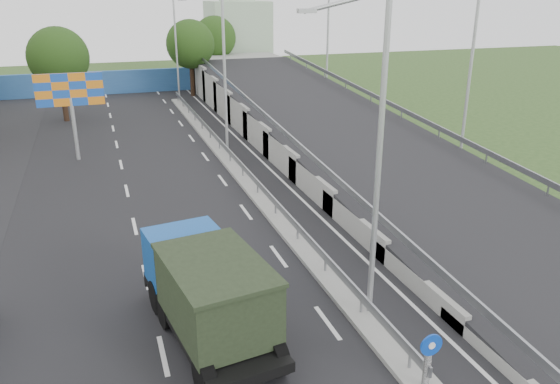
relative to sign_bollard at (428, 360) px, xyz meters
name	(u,v)px	position (x,y,z in m)	size (l,w,h in m)	color
road_surface	(194,190)	(-3.00, 17.83, -1.03)	(26.00, 90.00, 0.04)	black
median	(230,162)	(0.00, 21.83, -0.93)	(1.00, 44.00, 0.20)	gray
overpass_ramp	(341,128)	(7.50, 21.83, 0.72)	(10.00, 50.00, 3.50)	gray
median_guardrail	(230,152)	(0.00, 21.83, -0.28)	(0.09, 44.00, 0.71)	gray
sign_bollard	(428,360)	(0.00, 0.00, 0.00)	(0.64, 0.23, 1.67)	black
lamp_post_near	(374,148)	(0.11, 3.83, 4.77)	(2.74, 0.18, 10.08)	#B2B5B7
lamp_post_mid	(221,66)	(0.11, 23.83, 4.77)	(2.74, 0.18, 10.08)	#B2B5B7
lamp_post_far	(174,40)	(0.11, 43.83, 4.77)	(2.74, 0.18, 10.08)	#B2B5B7
blue_wall	(129,82)	(-4.00, 49.83, 0.17)	(30.00, 0.50, 2.40)	#295598
church	(238,33)	(10.00, 57.83, 4.28)	(7.00, 7.00, 13.80)	#B2CCAD
billboard	(70,95)	(-9.00, 25.83, 3.15)	(4.00, 0.24, 5.50)	#B2B5B7
tree_left_mid	(58,57)	(-10.00, 37.83, 4.14)	(4.80, 4.80, 7.60)	black
tree_median_far	(190,44)	(2.00, 45.83, 4.14)	(4.80, 4.80, 7.60)	black
tree_ramp_far	(215,38)	(6.00, 52.83, 4.14)	(4.80, 4.80, 7.60)	black
dump_truck	(207,289)	(-4.98, 4.47, 0.60)	(3.38, 6.97, 2.95)	black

